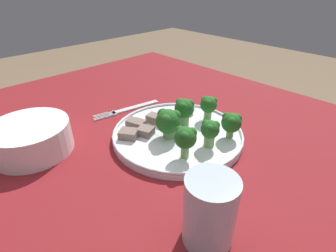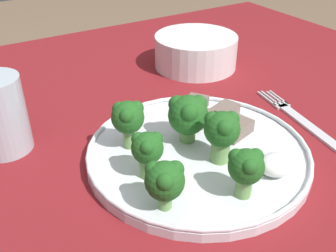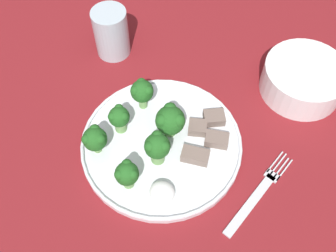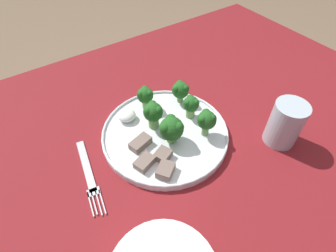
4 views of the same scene
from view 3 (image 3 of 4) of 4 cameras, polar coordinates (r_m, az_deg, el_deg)
ground_plane at (r=1.41m, az=-0.53°, el=-15.58°), size 8.00×8.00×0.00m
table at (r=0.82m, az=-0.89°, el=-1.96°), size 1.23×0.99×0.74m
dinner_plate at (r=0.69m, az=-0.95°, el=-2.63°), size 0.28×0.28×0.02m
fork at (r=0.67m, az=12.97°, el=-9.55°), size 0.05×0.19×0.00m
cream_bowl at (r=0.79m, az=18.99°, el=6.38°), size 0.16×0.16×0.06m
drinking_glass at (r=0.82m, az=-8.19°, el=12.98°), size 0.07×0.07×0.10m
broccoli_floret_near_rim_left at (r=0.66m, az=-10.58°, el=-1.83°), size 0.04×0.04×0.06m
broccoli_floret_center_left at (r=0.68m, az=-7.10°, el=1.24°), size 0.04×0.04×0.06m
broccoli_floret_back_left at (r=0.62m, az=-5.98°, el=-6.93°), size 0.04×0.04×0.06m
broccoli_floret_front_left at (r=0.70m, az=-3.79°, el=5.05°), size 0.04×0.04×0.06m
broccoli_floret_center_back at (r=0.64m, az=-1.56°, el=-3.04°), size 0.04×0.04×0.07m
broccoli_floret_mid_cluster at (r=0.67m, az=0.32°, el=0.87°), size 0.05×0.05×0.06m
meat_slice_front_slice at (r=0.71m, az=6.71°, el=1.19°), size 0.05×0.05×0.02m
meat_slice_middle_slice at (r=0.67m, az=3.97°, el=-4.32°), size 0.05×0.04×0.02m
meat_slice_rear_slice at (r=0.70m, az=4.31°, el=-0.23°), size 0.04×0.04×0.02m
meat_slice_edge_slice at (r=0.69m, az=7.09°, el=-1.97°), size 0.05×0.04×0.02m
sauce_dollop at (r=0.64m, az=-0.84°, el=-9.60°), size 0.04×0.04×0.02m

